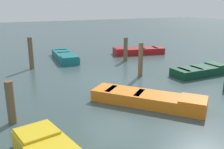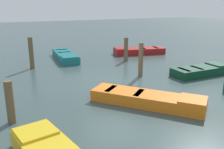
{
  "view_description": "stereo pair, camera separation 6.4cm",
  "coord_description": "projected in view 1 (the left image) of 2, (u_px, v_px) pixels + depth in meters",
  "views": [
    {
      "loc": [
        -9.7,
        4.61,
        3.42
      ],
      "look_at": [
        0.0,
        0.0,
        0.35
      ],
      "focal_mm": 40.46,
      "sensor_mm": 36.0,
      "label": 1
    },
    {
      "loc": [
        -9.73,
        4.55,
        3.42
      ],
      "look_at": [
        0.0,
        0.0,
        0.35
      ],
      "focal_mm": 40.46,
      "sensor_mm": 36.0,
      "label": 2
    }
  ],
  "objects": [
    {
      "name": "mooring_piling_far_left",
      "position": [
        141.0,
        60.0,
        11.93
      ],
      "size": [
        0.22,
        0.22,
        1.62
      ],
      "primitive_type": "cylinder",
      "color": "brown",
      "rests_on": "ground_plane"
    },
    {
      "name": "rowboat_teal",
      "position": [
        65.0,
        56.0,
        15.73
      ],
      "size": [
        3.68,
        1.25,
        0.46
      ],
      "rotation": [
        0.0,
        0.0,
        3.08
      ],
      "color": "#14666B",
      "rests_on": "ground_plane"
    },
    {
      "name": "rowboat_orange",
      "position": [
        148.0,
        99.0,
        8.72
      ],
      "size": [
        3.61,
        3.32,
        0.46
      ],
      "rotation": [
        0.0,
        0.0,
        3.86
      ],
      "color": "orange",
      "rests_on": "ground_plane"
    },
    {
      "name": "rowboat_dark_green",
      "position": [
        200.0,
        71.0,
        12.33
      ],
      "size": [
        1.13,
        2.84,
        0.46
      ],
      "rotation": [
        0.0,
        0.0,
        4.73
      ],
      "color": "#0C3823",
      "rests_on": "ground_plane"
    },
    {
      "name": "rowboat_red",
      "position": [
        138.0,
        51.0,
        17.44
      ],
      "size": [
        1.8,
        3.59,
        0.46
      ],
      "rotation": [
        0.0,
        0.0,
        1.37
      ],
      "color": "maroon",
      "rests_on": "ground_plane"
    },
    {
      "name": "mooring_piling_center",
      "position": [
        11.0,
        103.0,
        7.26
      ],
      "size": [
        0.24,
        0.24,
        1.29
      ],
      "primitive_type": "cylinder",
      "color": "brown",
      "rests_on": "ground_plane"
    },
    {
      "name": "mooring_piling_mid_left",
      "position": [
        126.0,
        49.0,
        15.18
      ],
      "size": [
        0.24,
        0.24,
        1.42
      ],
      "primitive_type": "cylinder",
      "color": "brown",
      "rests_on": "ground_plane"
    },
    {
      "name": "mooring_piling_far_right",
      "position": [
        31.0,
        53.0,
        13.32
      ],
      "size": [
        0.25,
        0.25,
        1.69
      ],
      "primitive_type": "cylinder",
      "color": "brown",
      "rests_on": "ground_plane"
    },
    {
      "name": "ground_plane",
      "position": [
        112.0,
        82.0,
        11.27
      ],
      "size": [
        80.0,
        80.0,
        0.0
      ],
      "primitive_type": "plane",
      "color": "#384C4C"
    }
  ]
}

